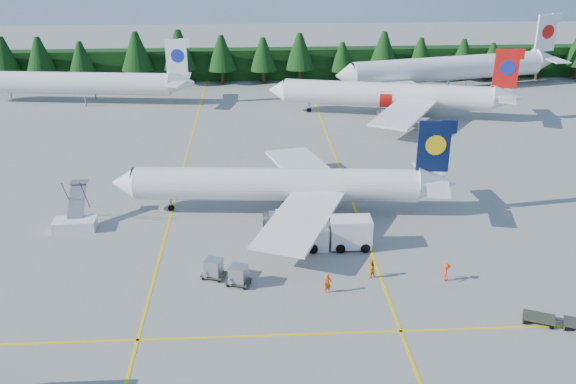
{
  "coord_description": "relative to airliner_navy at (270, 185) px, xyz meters",
  "views": [
    {
      "loc": [
        -4.99,
        -46.65,
        28.81
      ],
      "look_at": [
        -1.55,
        13.82,
        3.5
      ],
      "focal_mm": 40.0,
      "sensor_mm": 36.0,
      "label": 1
    }
  ],
  "objects": [
    {
      "name": "treeline_hedge",
      "position": [
        3.26,
        65.22,
        -0.12
      ],
      "size": [
        220.0,
        4.0,
        6.0
      ],
      "primitive_type": "cube",
      "color": "black",
      "rests_on": "ground"
    },
    {
      "name": "taxi_stripe_b",
      "position": [
        9.26,
        3.22,
        -3.11
      ],
      "size": [
        0.25,
        120.0,
        0.01
      ],
      "primitive_type": "cube",
      "color": "yellow",
      "rests_on": "ground"
    },
    {
      "name": "airliner_red",
      "position": [
        19.23,
        36.88,
        0.3
      ],
      "size": [
        38.47,
        31.29,
        11.36
      ],
      "rotation": [
        0.0,
        0.0,
        -0.23
      ],
      "color": "white",
      "rests_on": "ground"
    },
    {
      "name": "crew_b",
      "position": [
        8.35,
        -14.56,
        -2.26
      ],
      "size": [
        1.06,
        1.01,
        1.71
      ],
      "primitive_type": "imported",
      "rotation": [
        0.0,
        0.0,
        3.76
      ],
      "color": "orange",
      "rests_on": "ground"
    },
    {
      "name": "airliner_far_right",
      "position": [
        33.51,
        53.45,
        0.99
      ],
      "size": [
        44.32,
        14.09,
        13.1
      ],
      "rotation": [
        0.0,
        0.0,
        0.24
      ],
      "color": "white",
      "rests_on": "ground"
    },
    {
      "name": "taxi_stripe_a",
      "position": [
        -10.74,
        3.22,
        -3.11
      ],
      "size": [
        0.25,
        120.0,
        0.01
      ],
      "primitive_type": "cube",
      "color": "yellow",
      "rests_on": "ground"
    },
    {
      "name": "airliner_far_left",
      "position": [
        -32.92,
        48.32,
        0.38
      ],
      "size": [
        38.24,
        7.89,
        11.13
      ],
      "rotation": [
        0.0,
        0.0,
        -0.12
      ],
      "color": "white",
      "rests_on": "ground"
    },
    {
      "name": "uld_pair",
      "position": [
        -4.36,
        -14.53,
        -2.09
      ],
      "size": [
        4.59,
        3.42,
        1.52
      ],
      "rotation": [
        0.0,
        0.0,
        -0.36
      ],
      "color": "#2F3425",
      "rests_on": "ground"
    },
    {
      "name": "airstairs",
      "position": [
        -20.1,
        -2.99,
        -2.29
      ],
      "size": [
        4.29,
        5.82,
        3.79
      ],
      "rotation": [
        0.0,
        0.0,
        0.04
      ],
      "color": "white",
      "rests_on": "ground"
    },
    {
      "name": "crew_a",
      "position": [
        4.27,
        -16.89,
        -2.23
      ],
      "size": [
        0.73,
        0.56,
        1.77
      ],
      "primitive_type": "imported",
      "rotation": [
        0.0,
        0.0,
        0.24
      ],
      "color": "#FF4A05",
      "rests_on": "ground"
    },
    {
      "name": "crew_c",
      "position": [
        14.82,
        -15.5,
        -2.29
      ],
      "size": [
        0.56,
        0.75,
        1.66
      ],
      "primitive_type": "imported",
      "rotation": [
        0.0,
        0.0,
        1.43
      ],
      "color": "#FF3F05",
      "rests_on": "ground"
    },
    {
      "name": "ground",
      "position": [
        3.26,
        -16.78,
        -3.12
      ],
      "size": [
        320.0,
        320.0,
        0.0
      ],
      "primitive_type": "plane",
      "color": "gray",
      "rests_on": "ground"
    },
    {
      "name": "service_truck",
      "position": [
        6.25,
        -8.72,
        -1.62
      ],
      "size": [
        6.32,
        2.45,
        3.03
      ],
      "rotation": [
        0.0,
        0.0,
        -0.02
      ],
      "color": "silver",
      "rests_on": "ground"
    },
    {
      "name": "taxi_stripe_cross",
      "position": [
        3.26,
        -22.78,
        -3.11
      ],
      "size": [
        80.0,
        0.25,
        0.01
      ],
      "primitive_type": "cube",
      "color": "yellow",
      "rests_on": "ground"
    },
    {
      "name": "airliner_navy",
      "position": [
        0.0,
        0.0,
        0.0
      ],
      "size": [
        35.64,
        29.23,
        10.36
      ],
      "rotation": [
        0.0,
        0.0,
        -0.08
      ],
      "color": "white",
      "rests_on": "ground"
    }
  ]
}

